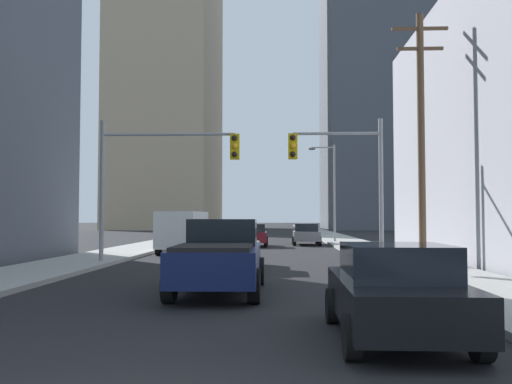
{
  "coord_description": "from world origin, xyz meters",
  "views": [
    {
      "loc": [
        1.55,
        -4.57,
        1.94
      ],
      "look_at": [
        0.0,
        34.71,
        3.76
      ],
      "focal_mm": 38.81,
      "sensor_mm": 36.0,
      "label": 1
    }
  ],
  "objects_px": {
    "traffic_signal_near_left": "(163,165)",
    "sedan_grey": "(306,234)",
    "sedan_beige": "(234,248)",
    "sedan_maroon": "(253,235)",
    "sedan_black": "(395,291)",
    "traffic_signal_near_right": "(340,166)",
    "cargo_van_white": "(183,230)",
    "pickup_truck_navy": "(220,256)"
  },
  "relations": [
    {
      "from": "pickup_truck_navy",
      "to": "sedan_beige",
      "type": "xyz_separation_m",
      "value": [
        -0.2,
        6.83,
        -0.16
      ]
    },
    {
      "from": "sedan_black",
      "to": "traffic_signal_near_left",
      "type": "distance_m",
      "value": 15.64
    },
    {
      "from": "traffic_signal_near_left",
      "to": "sedan_grey",
      "type": "bearing_deg",
      "value": 67.93
    },
    {
      "from": "pickup_truck_navy",
      "to": "cargo_van_white",
      "type": "xyz_separation_m",
      "value": [
        -3.62,
        15.35,
        0.35
      ]
    },
    {
      "from": "cargo_van_white",
      "to": "sedan_beige",
      "type": "bearing_deg",
      "value": -68.08
    },
    {
      "from": "sedan_beige",
      "to": "traffic_signal_near_right",
      "type": "distance_m",
      "value": 5.58
    },
    {
      "from": "pickup_truck_navy",
      "to": "sedan_black",
      "type": "relative_size",
      "value": 1.28
    },
    {
      "from": "sedan_beige",
      "to": "traffic_signal_near_left",
      "type": "distance_m",
      "value": 4.79
    },
    {
      "from": "traffic_signal_near_right",
      "to": "sedan_beige",
      "type": "bearing_deg",
      "value": -160.75
    },
    {
      "from": "sedan_beige",
      "to": "sedan_grey",
      "type": "height_order",
      "value": "same"
    },
    {
      "from": "sedan_maroon",
      "to": "traffic_signal_near_right",
      "type": "xyz_separation_m",
      "value": [
        4.23,
        -14.54,
        3.28
      ]
    },
    {
      "from": "traffic_signal_near_right",
      "to": "sedan_black",
      "type": "bearing_deg",
      "value": -92.93
    },
    {
      "from": "sedan_black",
      "to": "sedan_beige",
      "type": "height_order",
      "value": "same"
    },
    {
      "from": "cargo_van_white",
      "to": "sedan_maroon",
      "type": "xyz_separation_m",
      "value": [
        3.46,
        7.51,
        -0.52
      ]
    },
    {
      "from": "pickup_truck_navy",
      "to": "sedan_beige",
      "type": "relative_size",
      "value": 1.29
    },
    {
      "from": "sedan_maroon",
      "to": "sedan_grey",
      "type": "height_order",
      "value": "same"
    },
    {
      "from": "sedan_grey",
      "to": "sedan_beige",
      "type": "bearing_deg",
      "value": -101.51
    },
    {
      "from": "sedan_black",
      "to": "traffic_signal_near_left",
      "type": "xyz_separation_m",
      "value": [
        -6.63,
        13.76,
        3.36
      ]
    },
    {
      "from": "cargo_van_white",
      "to": "sedan_black",
      "type": "distance_m",
      "value": 21.94
    },
    {
      "from": "pickup_truck_navy",
      "to": "traffic_signal_near_right",
      "type": "distance_m",
      "value": 9.77
    },
    {
      "from": "sedan_maroon",
      "to": "cargo_van_white",
      "type": "bearing_deg",
      "value": -114.75
    },
    {
      "from": "traffic_signal_near_left",
      "to": "sedan_maroon",
      "type": "bearing_deg",
      "value": 77.96
    },
    {
      "from": "traffic_signal_near_left",
      "to": "traffic_signal_near_right",
      "type": "relative_size",
      "value": 1.0
    },
    {
      "from": "sedan_black",
      "to": "sedan_maroon",
      "type": "bearing_deg",
      "value": 97.1
    },
    {
      "from": "pickup_truck_navy",
      "to": "sedan_grey",
      "type": "bearing_deg",
      "value": 82.02
    },
    {
      "from": "sedan_beige",
      "to": "sedan_maroon",
      "type": "xyz_separation_m",
      "value": [
        0.04,
        16.03,
        0.0
      ]
    },
    {
      "from": "sedan_maroon",
      "to": "traffic_signal_near_left",
      "type": "distance_m",
      "value": 15.24
    },
    {
      "from": "sedan_beige",
      "to": "traffic_signal_near_left",
      "type": "xyz_separation_m",
      "value": [
        -3.06,
        1.49,
        3.36
      ]
    },
    {
      "from": "sedan_grey",
      "to": "traffic_signal_near_left",
      "type": "bearing_deg",
      "value": -112.07
    },
    {
      "from": "cargo_van_white",
      "to": "traffic_signal_near_left",
      "type": "xyz_separation_m",
      "value": [
        0.36,
        -7.03,
        2.85
      ]
    },
    {
      "from": "cargo_van_white",
      "to": "traffic_signal_near_right",
      "type": "distance_m",
      "value": 10.78
    },
    {
      "from": "sedan_maroon",
      "to": "traffic_signal_near_left",
      "type": "bearing_deg",
      "value": -102.04
    },
    {
      "from": "traffic_signal_near_right",
      "to": "sedan_grey",
      "type": "bearing_deg",
      "value": 91.94
    },
    {
      "from": "traffic_signal_near_right",
      "to": "sedan_maroon",
      "type": "bearing_deg",
      "value": 106.21
    },
    {
      "from": "sedan_maroon",
      "to": "traffic_signal_near_right",
      "type": "bearing_deg",
      "value": -73.79
    },
    {
      "from": "cargo_van_white",
      "to": "sedan_grey",
      "type": "relative_size",
      "value": 1.25
    },
    {
      "from": "sedan_grey",
      "to": "traffic_signal_near_right",
      "type": "relative_size",
      "value": 0.7
    },
    {
      "from": "pickup_truck_navy",
      "to": "sedan_maroon",
      "type": "bearing_deg",
      "value": 90.4
    },
    {
      "from": "sedan_black",
      "to": "sedan_grey",
      "type": "relative_size",
      "value": 1.0
    },
    {
      "from": "sedan_black",
      "to": "sedan_maroon",
      "type": "relative_size",
      "value": 1.0
    },
    {
      "from": "cargo_van_white",
      "to": "traffic_signal_near_right",
      "type": "xyz_separation_m",
      "value": [
        7.69,
        -7.03,
        2.76
      ]
    },
    {
      "from": "pickup_truck_navy",
      "to": "traffic_signal_near_right",
      "type": "relative_size",
      "value": 0.9
    }
  ]
}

